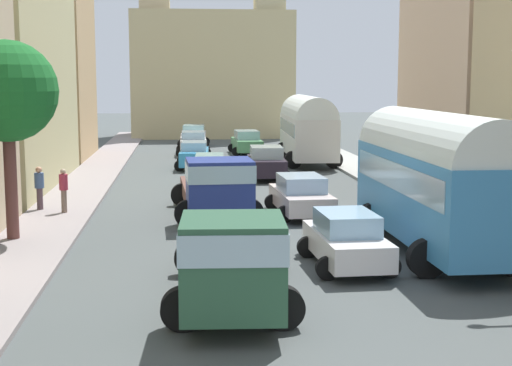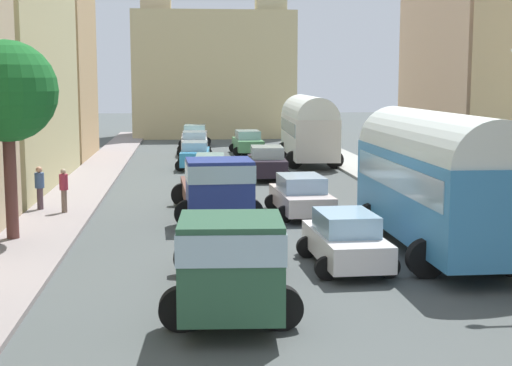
# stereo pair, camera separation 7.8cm
# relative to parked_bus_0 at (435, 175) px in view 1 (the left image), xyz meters

# --- Properties ---
(ground_plane) EXTENTS (154.00, 154.00, 0.00)m
(ground_plane) POSITION_rel_parked_bus_0_xyz_m (-4.60, 14.64, -2.28)
(ground_plane) COLOR #484E4E
(sidewalk_left) EXTENTS (2.50, 70.00, 0.14)m
(sidewalk_left) POSITION_rel_parked_bus_0_xyz_m (-11.85, 14.64, -2.21)
(sidewalk_left) COLOR gray
(sidewalk_left) RESTS_ON ground
(sidewalk_right) EXTENTS (2.50, 70.00, 0.14)m
(sidewalk_right) POSITION_rel_parked_bus_0_xyz_m (2.65, 14.64, -2.21)
(sidewalk_right) COLOR #9A9B93
(sidewalk_right) RESTS_ON ground
(building_left_3) EXTENTS (5.10, 9.03, 11.16)m
(building_left_3) POSITION_rel_parked_bus_0_xyz_m (-15.65, 27.55, 3.30)
(building_left_3) COLOR tan
(building_left_3) RESTS_ON ground
(building_right_2) EXTENTS (4.80, 9.58, 9.36)m
(building_right_2) POSITION_rel_parked_bus_0_xyz_m (6.30, 12.70, 2.40)
(building_right_2) COLOR #DAB28D
(building_right_2) RESTS_ON ground
(distant_church) EXTENTS (13.77, 6.78, 19.78)m
(distant_church) POSITION_rel_parked_bus_0_xyz_m (-4.60, 45.03, 4.07)
(distant_church) COLOR tan
(distant_church) RESTS_ON ground
(parked_bus_0) EXTENTS (3.30, 8.91, 4.11)m
(parked_bus_0) POSITION_rel_parked_bus_0_xyz_m (0.00, 0.00, 0.00)
(parked_bus_0) COLOR teal
(parked_bus_0) RESTS_ON ground
(parked_bus_1) EXTENTS (3.57, 9.71, 4.02)m
(parked_bus_1) POSITION_rel_parked_bus_0_xyz_m (0.22, 23.76, -0.07)
(parked_bus_1) COLOR silver
(parked_bus_1) RESTS_ON ground
(cargo_truck_0) EXTENTS (3.14, 7.40, 2.33)m
(cargo_truck_0) POSITION_rel_parked_bus_0_xyz_m (-6.22, -5.09, -1.07)
(cargo_truck_0) COLOR #275037
(cargo_truck_0) RESTS_ON ground
(cargo_truck_1) EXTENTS (3.28, 7.17, 2.31)m
(cargo_truck_1) POSITION_rel_parked_bus_0_xyz_m (-6.08, 5.86, -1.06)
(cargo_truck_1) COLOR navy
(cargo_truck_1) RESTS_ON ground
(car_0) EXTENTS (2.23, 4.35, 1.44)m
(car_0) POSITION_rel_parked_bus_0_xyz_m (-5.97, 15.05, -1.55)
(car_0) COLOR silver
(car_0) RESTS_ON ground
(car_1) EXTENTS (2.28, 4.33, 1.52)m
(car_1) POSITION_rel_parked_bus_0_xyz_m (-6.60, 21.53, -1.51)
(car_1) COLOR #3595CF
(car_1) RESTS_ON ground
(car_2) EXTENTS (2.31, 3.87, 1.58)m
(car_2) POSITION_rel_parked_bus_0_xyz_m (-6.55, 28.95, -1.48)
(car_2) COLOR silver
(car_2) RESTS_ON ground
(car_3) EXTENTS (2.48, 3.99, 1.62)m
(car_3) POSITION_rel_parked_bus_0_xyz_m (-6.41, 35.43, -1.47)
(car_3) COLOR white
(car_3) RESTS_ON ground
(car_4) EXTENTS (2.30, 3.99, 1.51)m
(car_4) POSITION_rel_parked_bus_0_xyz_m (-2.91, -1.50, -1.53)
(car_4) COLOR silver
(car_4) RESTS_ON ground
(car_5) EXTENTS (2.44, 4.31, 1.50)m
(car_5) POSITION_rel_parked_bus_0_xyz_m (-2.91, 6.28, -1.53)
(car_5) COLOR beige
(car_5) RESTS_ON ground
(car_6) EXTENTS (2.47, 4.08, 1.66)m
(car_6) POSITION_rel_parked_bus_0_xyz_m (-3.05, 16.60, -1.45)
(car_6) COLOR black
(car_6) RESTS_ON ground
(car_7) EXTENTS (2.40, 4.40, 1.59)m
(car_7) POSITION_rel_parked_bus_0_xyz_m (-2.95, 29.46, -1.49)
(car_7) COLOR #4E8E57
(car_7) RESTS_ON ground
(pedestrian_0) EXTENTS (0.35, 0.35, 1.76)m
(pedestrian_0) POSITION_rel_parked_bus_0_xyz_m (-11.63, 6.97, -1.26)
(pedestrian_0) COLOR #766153
(pedestrian_0) RESTS_ON ground
(pedestrian_1) EXTENTS (0.38, 0.38, 1.77)m
(pedestrian_1) POSITION_rel_parked_bus_0_xyz_m (-12.64, 7.74, -1.26)
(pedestrian_1) COLOR #523F47
(pedestrian_1) RESTS_ON ground
(roadside_tree_1) EXTENTS (3.09, 3.09, 6.21)m
(roadside_tree_1) POSITION_rel_parked_bus_0_xyz_m (-12.50, 2.50, 2.34)
(roadside_tree_1) COLOR brown
(roadside_tree_1) RESTS_ON ground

